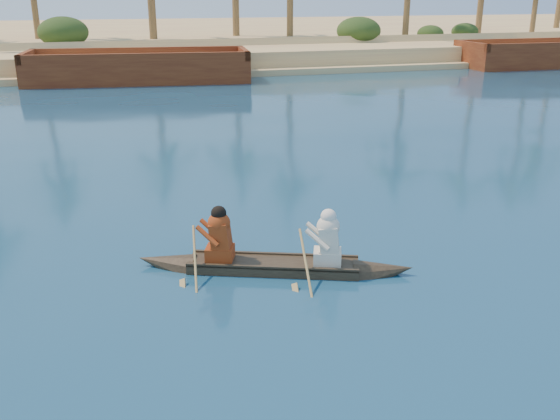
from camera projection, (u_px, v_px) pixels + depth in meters
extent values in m
plane|color=#0B314A|center=(514.00, 176.00, 17.05)|extent=(160.00, 160.00, 0.00)
cube|color=#DBC57B|center=(264.00, 67.00, 40.51)|extent=(150.00, 8.00, 0.50)
cube|color=#DBC57B|center=(204.00, 37.00, 60.25)|extent=(150.00, 50.00, 1.50)
cube|color=brown|center=(139.00, 73.00, 34.55)|extent=(12.41, 5.42, 1.50)
cube|color=brown|center=(547.00, 59.00, 41.81)|extent=(11.97, 4.26, 1.48)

